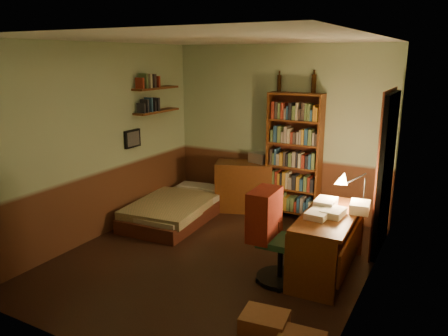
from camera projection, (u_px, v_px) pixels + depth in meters
The scene contains 23 objects.
floor at pixel (214, 260), 5.37m from camera, with size 3.50×4.00×0.02m, color black.
ceiling at pixel (213, 38), 4.72m from camera, with size 3.50×4.00×0.02m, color silver.
wall_back at pixel (279, 131), 6.75m from camera, with size 3.50×0.02×2.60m, color #A2B98F.
wall_left at pixel (100, 142), 5.86m from camera, with size 0.02×4.00×2.60m, color #A2B98F.
wall_right at pixel (371, 175), 4.22m from camera, with size 0.02×4.00×2.60m, color #A2B98F.
wall_front at pixel (82, 207), 3.34m from camera, with size 3.50×0.02×2.60m, color #A2B98F.
doorway at pixel (386, 174), 5.42m from camera, with size 0.06×0.90×2.00m, color black.
door_trim at pixel (383, 174), 5.44m from camera, with size 0.02×0.98×2.08m, color #441D12.
bed at pixel (177, 202), 6.65m from camera, with size 0.97×1.81×0.54m, color olive.
dresser at pixel (244, 186), 6.98m from camera, with size 0.89×0.44×0.79m, color #5A2D12.
mini_stereo at pixel (260, 157), 6.87m from camera, with size 0.29×0.23×0.16m, color #B2B2B7.
bookshelf at pixel (294, 157), 6.55m from camera, with size 0.82×0.25×1.90m, color #5A2D12.
bottle_left at pixel (279, 83), 6.52m from camera, with size 0.06×0.06×0.24m, color black.
bottle_right at pixel (314, 84), 6.27m from camera, with size 0.07×0.07×0.27m, color black.
desk at pixel (328, 244), 4.94m from camera, with size 0.55×1.34×0.72m, color #5A2D12.
paper_stack at pixel (360, 207), 4.91m from camera, with size 0.21×0.28×0.11m, color silver.
desk_lamp at pixel (365, 185), 5.01m from camera, with size 0.16×0.16×0.55m, color black.
office_chair at pixel (281, 245), 4.74m from camera, with size 0.43×0.38×0.87m, color #295131.
red_jacket at pixel (286, 178), 4.70m from camera, with size 0.26×0.47×0.56m, color maroon.
wall_shelf_lower at pixel (157, 111), 6.67m from camera, with size 0.20×0.90×0.03m, color #5A2D12.
wall_shelf_upper at pixel (156, 88), 6.58m from camera, with size 0.20×0.90×0.03m, color #5A2D12.
framed_picture at pixel (132, 139), 6.37m from camera, with size 0.04×0.32×0.26m, color black.
cardboard_box_a at pixel (264, 329), 3.75m from camera, with size 0.39×0.31×0.29m, color brown.
Camera 1 is at (2.47, -4.25, 2.42)m, focal length 35.00 mm.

